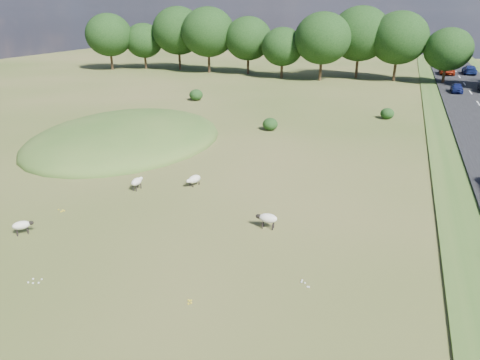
{
  "coord_description": "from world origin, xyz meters",
  "views": [
    {
      "loc": [
        10.76,
        -19.45,
        10.99
      ],
      "look_at": [
        2.0,
        4.0,
        1.0
      ],
      "focal_mm": 32.0,
      "sensor_mm": 36.0,
      "label": 1
    }
  ],
  "objects_px": {
    "car_3": "(447,70)",
    "car_2": "(470,70)",
    "sheep_2": "(194,179)",
    "sheep_3": "(267,218)",
    "sheep_1": "(137,182)",
    "car_0": "(457,88)",
    "sheep_0": "(22,225)"
  },
  "relations": [
    {
      "from": "sheep_0",
      "to": "sheep_2",
      "type": "relative_size",
      "value": 0.75
    },
    {
      "from": "car_0",
      "to": "car_3",
      "type": "height_order",
      "value": "car_3"
    },
    {
      "from": "car_0",
      "to": "car_3",
      "type": "relative_size",
      "value": 0.7
    },
    {
      "from": "sheep_3",
      "to": "car_0",
      "type": "xyz_separation_m",
      "value": [
        13.14,
        47.06,
        0.27
      ]
    },
    {
      "from": "sheep_0",
      "to": "sheep_3",
      "type": "distance_m",
      "value": 12.89
    },
    {
      "from": "car_2",
      "to": "sheep_1",
      "type": "bearing_deg",
      "value": 68.11
    },
    {
      "from": "car_3",
      "to": "car_2",
      "type": "bearing_deg",
      "value": 26.74
    },
    {
      "from": "sheep_1",
      "to": "sheep_3",
      "type": "height_order",
      "value": "sheep_3"
    },
    {
      "from": "car_0",
      "to": "car_2",
      "type": "distance_m",
      "value": 21.37
    },
    {
      "from": "sheep_3",
      "to": "car_2",
      "type": "xyz_separation_m",
      "value": [
        16.94,
        68.09,
        0.41
      ]
    },
    {
      "from": "car_0",
      "to": "sheep_3",
      "type": "bearing_deg",
      "value": -105.6
    },
    {
      "from": "sheep_2",
      "to": "car_0",
      "type": "xyz_separation_m",
      "value": [
        19.5,
        43.0,
        0.42
      ]
    },
    {
      "from": "sheep_1",
      "to": "car_0",
      "type": "distance_m",
      "value": 50.33
    },
    {
      "from": "sheep_2",
      "to": "sheep_3",
      "type": "relative_size",
      "value": 1.08
    },
    {
      "from": "sheep_1",
      "to": "car_3",
      "type": "distance_m",
      "value": 67.94
    },
    {
      "from": "sheep_0",
      "to": "car_0",
      "type": "distance_m",
      "value": 57.84
    },
    {
      "from": "sheep_1",
      "to": "sheep_0",
      "type": "bearing_deg",
      "value": 163.2
    },
    {
      "from": "sheep_2",
      "to": "sheep_3",
      "type": "height_order",
      "value": "sheep_3"
    },
    {
      "from": "sheep_1",
      "to": "car_3",
      "type": "relative_size",
      "value": 0.21
    },
    {
      "from": "car_0",
      "to": "sheep_0",
      "type": "bearing_deg",
      "value": -115.57
    },
    {
      "from": "car_2",
      "to": "car_3",
      "type": "xyz_separation_m",
      "value": [
        -3.8,
        -1.91,
        -0.03
      ]
    },
    {
      "from": "sheep_2",
      "to": "car_2",
      "type": "distance_m",
      "value": 68.14
    },
    {
      "from": "sheep_0",
      "to": "car_3",
      "type": "height_order",
      "value": "car_3"
    },
    {
      "from": "car_2",
      "to": "car_3",
      "type": "bearing_deg",
      "value": 26.74
    },
    {
      "from": "sheep_3",
      "to": "car_3",
      "type": "height_order",
      "value": "car_3"
    },
    {
      "from": "sheep_3",
      "to": "car_2",
      "type": "relative_size",
      "value": 0.23
    },
    {
      "from": "car_3",
      "to": "sheep_1",
      "type": "bearing_deg",
      "value": -109.52
    },
    {
      "from": "sheep_1",
      "to": "sheep_2",
      "type": "xyz_separation_m",
      "value": [
        3.19,
        1.92,
        -0.11
      ]
    },
    {
      "from": "sheep_3",
      "to": "sheep_2",
      "type": "bearing_deg",
      "value": -36.17
    },
    {
      "from": "car_2",
      "to": "car_3",
      "type": "height_order",
      "value": "car_2"
    },
    {
      "from": "sheep_0",
      "to": "car_2",
      "type": "xyz_separation_m",
      "value": [
        28.76,
        73.21,
        0.48
      ]
    },
    {
      "from": "sheep_0",
      "to": "sheep_2",
      "type": "xyz_separation_m",
      "value": [
        5.46,
        9.18,
        -0.08
      ]
    }
  ]
}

